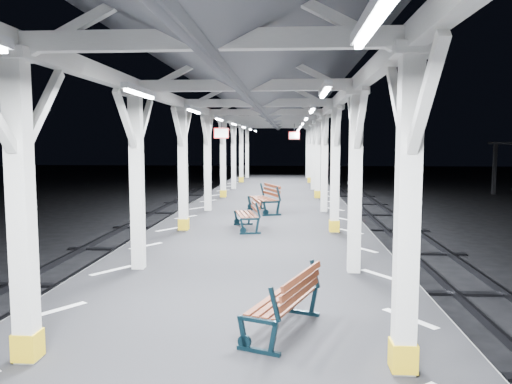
# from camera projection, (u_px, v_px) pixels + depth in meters

# --- Properties ---
(ground) EXTENTS (120.00, 120.00, 0.00)m
(ground) POSITION_uv_depth(u_px,v_px,m) (253.00, 291.00, 11.34)
(ground) COLOR black
(ground) RESTS_ON ground
(platform) EXTENTS (6.00, 50.00, 1.00)m
(platform) POSITION_uv_depth(u_px,v_px,m) (253.00, 269.00, 11.29)
(platform) COLOR black
(platform) RESTS_ON ground
(hazard_stripes_left) EXTENTS (1.00, 48.00, 0.01)m
(hazard_stripes_left) POSITION_uv_depth(u_px,v_px,m) (146.00, 246.00, 11.40)
(hazard_stripes_left) COLOR silver
(hazard_stripes_left) RESTS_ON platform
(hazard_stripes_right) EXTENTS (1.00, 48.00, 0.01)m
(hazard_stripes_right) POSITION_uv_depth(u_px,v_px,m) (362.00, 249.00, 11.08)
(hazard_stripes_right) COLOR silver
(hazard_stripes_right) RESTS_ON platform
(track_left) EXTENTS (2.20, 60.00, 0.16)m
(track_left) POSITION_uv_depth(u_px,v_px,m) (40.00, 283.00, 11.67)
(track_left) COLOR #2D2D33
(track_left) RESTS_ON ground
(track_right) EXTENTS (2.20, 60.00, 0.16)m
(track_right) POSITION_uv_depth(u_px,v_px,m) (478.00, 292.00, 11.00)
(track_right) COLOR #2D2D33
(track_right) RESTS_ON ground
(canopy) EXTENTS (5.40, 49.00, 4.65)m
(canopy) POSITION_uv_depth(u_px,v_px,m) (252.00, 87.00, 10.87)
(canopy) COLOR silver
(canopy) RESTS_ON platform
(bench_near) EXTENTS (1.02, 1.56, 0.79)m
(bench_near) POSITION_uv_depth(u_px,v_px,m) (288.00, 300.00, 6.17)
(bench_near) COLOR black
(bench_near) RESTS_ON platform
(bench_mid) EXTENTS (0.88, 1.62, 0.83)m
(bench_mid) POSITION_uv_depth(u_px,v_px,m) (250.00, 213.00, 13.55)
(bench_mid) COLOR black
(bench_mid) RESTS_ON platform
(bench_far) EXTENTS (1.23, 1.85, 0.94)m
(bench_far) POSITION_uv_depth(u_px,v_px,m) (266.00, 198.00, 16.83)
(bench_far) COLOR black
(bench_far) RESTS_ON platform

